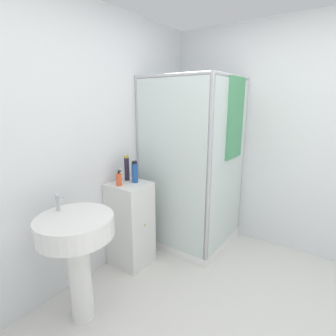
% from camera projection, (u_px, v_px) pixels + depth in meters
% --- Properties ---
extents(wall_back, '(6.40, 0.06, 2.50)m').
position_uv_depth(wall_back, '(74.00, 150.00, 2.28)').
color(wall_back, silver).
rests_on(wall_back, ground_plane).
extents(wall_right, '(0.06, 6.40, 2.50)m').
position_uv_depth(wall_right, '(320.00, 142.00, 2.67)').
color(wall_right, silver).
rests_on(wall_right, ground_plane).
extents(shower_enclosure, '(0.91, 0.94, 1.91)m').
position_uv_depth(shower_enclosure, '(195.00, 201.00, 3.06)').
color(shower_enclosure, white).
rests_on(shower_enclosure, ground_plane).
extents(vanity_cabinet, '(0.35, 0.40, 0.87)m').
position_uv_depth(vanity_cabinet, '(130.00, 224.00, 2.69)').
color(vanity_cabinet, silver).
rests_on(vanity_cabinet, ground_plane).
extents(sink, '(0.55, 0.55, 0.99)m').
position_uv_depth(sink, '(77.00, 243.00, 1.91)').
color(sink, white).
rests_on(sink, ground_plane).
extents(soap_dispenser, '(0.06, 0.06, 0.15)m').
position_uv_depth(soap_dispenser, '(119.00, 179.00, 2.50)').
color(soap_dispenser, '#E5562D').
rests_on(soap_dispenser, vanity_cabinet).
extents(shampoo_bottle_tall_black, '(0.05, 0.05, 0.26)m').
position_uv_depth(shampoo_bottle_tall_black, '(127.00, 168.00, 2.65)').
color(shampoo_bottle_tall_black, '#281E33').
rests_on(shampoo_bottle_tall_black, vanity_cabinet).
extents(shampoo_bottle_blue, '(0.06, 0.06, 0.22)m').
position_uv_depth(shampoo_bottle_blue, '(135.00, 172.00, 2.59)').
color(shampoo_bottle_blue, '#1E4C93').
rests_on(shampoo_bottle_blue, vanity_cabinet).
extents(lotion_bottle_white, '(0.05, 0.05, 0.15)m').
position_uv_depth(lotion_bottle_white, '(120.00, 177.00, 2.58)').
color(lotion_bottle_white, white).
rests_on(lotion_bottle_white, vanity_cabinet).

